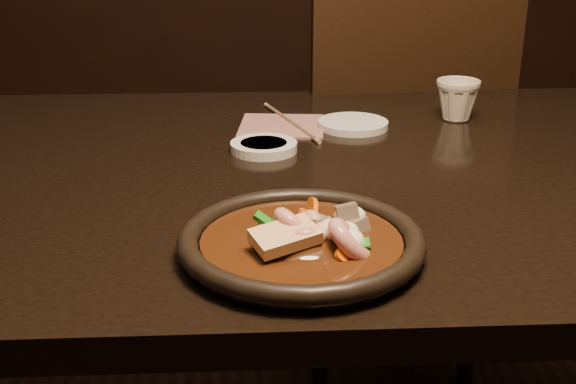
{
  "coord_description": "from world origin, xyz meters",
  "views": [
    {
      "loc": [
        -0.09,
        -1.0,
        1.1
      ],
      "look_at": [
        -0.05,
        -0.24,
        0.8
      ],
      "focal_mm": 45.0,
      "sensor_mm": 36.0,
      "label": 1
    }
  ],
  "objects_px": {
    "table": "(315,211)",
    "chair": "(392,170)",
    "tea_cup": "(457,99)",
    "plate": "(301,243)"
  },
  "relations": [
    {
      "from": "tea_cup",
      "to": "chair",
      "type": "bearing_deg",
      "value": 95.6
    },
    {
      "from": "table",
      "to": "plate",
      "type": "height_order",
      "value": "plate"
    },
    {
      "from": "table",
      "to": "plate",
      "type": "distance_m",
      "value": 0.31
    },
    {
      "from": "table",
      "to": "plate",
      "type": "relative_size",
      "value": 5.93
    },
    {
      "from": "table",
      "to": "chair",
      "type": "relative_size",
      "value": 1.65
    },
    {
      "from": "table",
      "to": "chair",
      "type": "xyz_separation_m",
      "value": [
        0.23,
        0.58,
        -0.15
      ]
    },
    {
      "from": "table",
      "to": "plate",
      "type": "xyz_separation_m",
      "value": [
        -0.04,
        -0.3,
        0.09
      ]
    },
    {
      "from": "tea_cup",
      "to": "table",
      "type": "bearing_deg",
      "value": -140.22
    },
    {
      "from": "table",
      "to": "chair",
      "type": "distance_m",
      "value": 0.64
    },
    {
      "from": "chair",
      "to": "tea_cup",
      "type": "distance_m",
      "value": 0.44
    }
  ]
}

